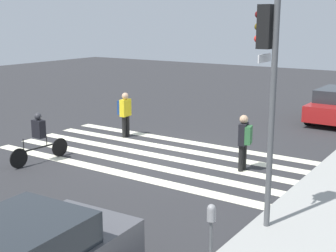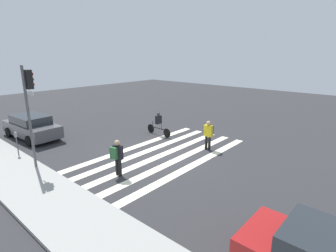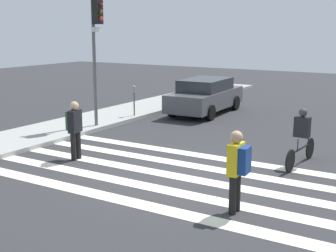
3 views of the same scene
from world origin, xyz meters
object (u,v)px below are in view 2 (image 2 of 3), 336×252
parking_meter (16,138)px  cyclist_near_curb (159,123)px  car_parked_silver_sedan (31,126)px  pedestrian_adult_tall_backpack (209,133)px  pedestrian_child_with_backpack (117,155)px  traffic_light (29,98)px

parking_meter → cyclist_near_curb: 8.27m
parking_meter → car_parked_silver_sedan: (2.73, -1.86, -0.26)m
parking_meter → cyclist_near_curb: (-3.03, -7.70, -0.17)m
pedestrian_adult_tall_backpack → parking_meter: bearing=44.5°
pedestrian_adult_tall_backpack → pedestrian_child_with_backpack: bearing=74.5°
parking_meter → pedestrian_adult_tall_backpack: 10.32m
pedestrian_adult_tall_backpack → pedestrian_child_with_backpack: pedestrian_adult_tall_backpack is taller
pedestrian_adult_tall_backpack → car_parked_silver_sedan: size_ratio=0.36×
parking_meter → traffic_light: bearing=-178.7°
traffic_light → pedestrian_child_with_backpack: bearing=-149.8°
traffic_light → cyclist_near_curb: size_ratio=2.23×
parking_meter → car_parked_silver_sedan: size_ratio=0.30×
parking_meter → cyclist_near_curb: cyclist_near_curb is taller
traffic_light → pedestrian_adult_tall_backpack: size_ratio=2.85×
cyclist_near_curb → car_parked_silver_sedan: 8.20m
parking_meter → pedestrian_child_with_backpack: (-5.77, -2.07, -0.05)m
parking_meter → pedestrian_child_with_backpack: pedestrian_child_with_backpack is taller
traffic_light → pedestrian_adult_tall_backpack: traffic_light is taller
car_parked_silver_sedan → cyclist_near_curb: bearing=-137.4°
pedestrian_child_with_backpack → cyclist_near_curb: bearing=103.2°
traffic_light → parking_meter: size_ratio=3.49×
cyclist_near_curb → pedestrian_adult_tall_backpack: bearing=-178.7°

